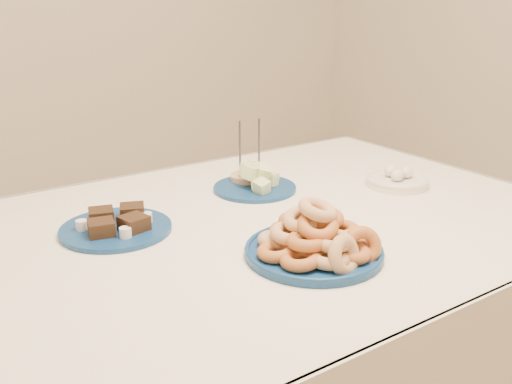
# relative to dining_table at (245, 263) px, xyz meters

# --- Properties ---
(dining_table) EXTENTS (1.71, 1.11, 0.75)m
(dining_table) POSITION_rel_dining_table_xyz_m (0.00, 0.00, 0.00)
(dining_table) COLOR brown
(dining_table) RESTS_ON ground
(donut_platter) EXTENTS (0.32, 0.32, 0.14)m
(donut_platter) POSITION_rel_dining_table_xyz_m (0.03, -0.24, 0.14)
(donut_platter) COLOR navy
(donut_platter) RESTS_ON dining_table
(melon_plate) EXTENTS (0.31, 0.31, 0.08)m
(melon_plate) POSITION_rel_dining_table_xyz_m (0.17, 0.20, 0.13)
(melon_plate) COLOR navy
(melon_plate) RESTS_ON dining_table
(brownie_plate) EXTENTS (0.28, 0.28, 0.05)m
(brownie_plate) POSITION_rel_dining_table_xyz_m (-0.28, 0.14, 0.12)
(brownie_plate) COLOR navy
(brownie_plate) RESTS_ON dining_table
(candle_holder) EXTENTS (0.12, 0.12, 0.19)m
(candle_holder) POSITION_rel_dining_table_xyz_m (0.19, 0.27, 0.12)
(candle_holder) COLOR tan
(candle_holder) RESTS_ON dining_table
(egg_bowl) EXTENTS (0.24, 0.24, 0.06)m
(egg_bowl) POSITION_rel_dining_table_xyz_m (0.54, -0.00, 0.13)
(egg_bowl) COLOR silver
(egg_bowl) RESTS_ON dining_table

